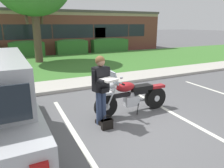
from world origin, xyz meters
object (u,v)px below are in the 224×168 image
Objects in this scene: hedge_right at (110,45)px; brick_building at (41,31)px; rider_person at (101,85)px; hedge_center_left at (27,48)px; motorcycle at (134,96)px; handbag at (107,123)px; hedge_center_right at (72,46)px.

brick_building is (-4.81, 5.47, 1.11)m from hedge_right.
brick_building reaches higher than rider_person.
hedge_center_left and hedge_right have the same top height.
hedge_right is at bearing -48.62° from brick_building.
motorcycle reaches higher than handbag.
hedge_center_right is 5.75m from brick_building.
brick_building reaches higher than hedge_center_left.
brick_building is at bearing 104.27° from hedge_center_right.
motorcycle is 0.90× the size of hedge_center_right.
handbag is 18.59m from brick_building.
motorcycle is 1.31× the size of rider_person.
hedge_right is at bearing 63.12° from rider_person.
hedge_right is 0.16× the size of brick_building.
rider_person is at bearing -88.04° from hedge_center_left.
motorcycle is at bearing -82.88° from hedge_center_left.
rider_person reaches higher than handbag.
handbag is at bearing -116.33° from hedge_right.
handbag is at bearing -103.02° from hedge_center_right.
hedge_center_left is at bearing 97.12° from motorcycle.
hedge_center_left is at bearing -110.42° from brick_building.
motorcycle is at bearing -98.61° from hedge_center_right.
rider_person is 0.08× the size of brick_building.
brick_building reaches higher than hedge_right.
rider_person is 13.01m from hedge_center_right.
hedge_center_right is at bearing 0.00° from hedge_center_left.
handbag is 0.11× the size of hedge_right.
hedge_center_right is 3.42m from hedge_right.
rider_person reaches higher than hedge_center_left.
hedge_center_right and hedge_right have the same top height.
hedge_right is at bearing 0.00° from hedge_center_right.
hedge_center_left is 0.12× the size of brick_building.
hedge_center_right is at bearing 76.98° from handbag.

